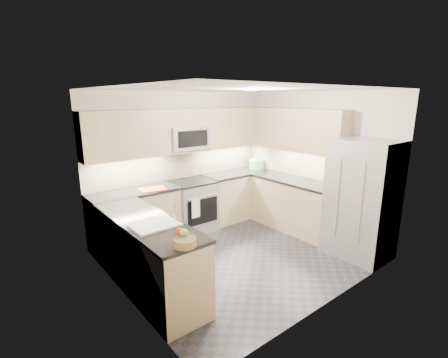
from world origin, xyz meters
TOP-DOWN VIEW (x-y plane):
  - floor at (0.00, 0.00)m, footprint 3.60×3.20m
  - ceiling at (0.00, 0.00)m, footprint 3.60×3.20m
  - wall_back at (0.00, 1.60)m, footprint 3.60×0.02m
  - wall_front at (0.00, -1.60)m, footprint 3.60×0.02m
  - wall_left at (-1.80, 0.00)m, footprint 0.02×3.20m
  - wall_right at (1.80, 0.00)m, footprint 0.02×3.20m
  - base_cab_back_left at (-1.09, 1.30)m, footprint 1.42×0.60m
  - base_cab_back_right at (1.09, 1.30)m, footprint 1.42×0.60m
  - base_cab_right at (1.50, 0.15)m, footprint 0.60×1.70m
  - base_cab_peninsula at (-1.50, 0.00)m, footprint 0.60×2.00m
  - countertop_back_left at (-1.09, 1.30)m, footprint 1.42×0.63m
  - countertop_back_right at (1.09, 1.30)m, footprint 1.42×0.63m
  - countertop_right at (1.50, 0.15)m, footprint 0.63×1.70m
  - countertop_peninsula at (-1.50, 0.00)m, footprint 0.63×2.00m
  - upper_cab_back at (0.00, 1.43)m, footprint 3.60×0.35m
  - upper_cab_right at (1.62, 0.28)m, footprint 0.35×1.95m
  - backsplash_back at (0.00, 1.60)m, footprint 3.60×0.01m
  - backsplash_right at (1.80, 0.45)m, footprint 0.01×2.30m
  - gas_range at (0.00, 1.28)m, footprint 0.76×0.65m
  - range_cooktop at (0.00, 1.28)m, footprint 0.76×0.65m
  - oven_door_glass at (0.00, 0.95)m, footprint 0.62×0.02m
  - oven_handle at (0.00, 0.93)m, footprint 0.60×0.02m
  - microwave at (0.00, 1.40)m, footprint 0.76×0.40m
  - microwave_door at (0.00, 1.20)m, footprint 0.60×0.01m
  - refrigerator at (1.45, -1.15)m, footprint 0.70×0.90m
  - fridge_handle_left at (1.08, -1.33)m, footprint 0.02×0.02m
  - fridge_handle_right at (1.08, -0.97)m, footprint 0.02×0.02m
  - sink_basin at (-1.50, -0.25)m, footprint 0.52×0.38m
  - faucet at (-1.24, -0.25)m, footprint 0.03×0.03m
  - utensil_bowl at (1.67, 1.34)m, footprint 0.36×0.36m
  - cutting_board at (-0.81, 1.18)m, footprint 0.45×0.35m
  - fruit_basket at (-1.51, -0.92)m, footprint 0.24×0.24m
  - fruit_apple at (-1.50, -0.80)m, footprint 0.08×0.08m
  - fruit_pear at (-1.48, -0.85)m, footprint 0.08×0.08m
  - dish_towel_check at (-0.17, 0.91)m, footprint 0.17×0.03m
  - fruit_orange at (-1.47, -0.85)m, footprint 0.07×0.07m

SIDE VIEW (x-z plane):
  - floor at x=0.00m, z-range 0.00..0.00m
  - base_cab_back_left at x=-1.09m, z-range 0.00..0.90m
  - base_cab_back_right at x=1.09m, z-range 0.00..0.90m
  - base_cab_right at x=1.50m, z-range 0.00..0.90m
  - base_cab_peninsula at x=-1.50m, z-range 0.00..0.90m
  - oven_door_glass at x=0.00m, z-range 0.22..0.68m
  - gas_range at x=0.00m, z-range 0.00..0.91m
  - dish_towel_check at x=-0.17m, z-range 0.39..0.71m
  - oven_handle at x=0.00m, z-range 0.71..0.73m
  - sink_basin at x=-1.50m, z-range 0.80..0.96m
  - refrigerator at x=1.45m, z-range 0.00..1.80m
  - range_cooktop at x=0.00m, z-range 0.90..0.93m
  - countertop_back_left at x=-1.09m, z-range 0.90..0.94m
  - countertop_back_right at x=1.09m, z-range 0.90..0.94m
  - countertop_right at x=1.50m, z-range 0.90..0.94m
  - countertop_peninsula at x=-1.50m, z-range 0.90..0.94m
  - cutting_board at x=-0.81m, z-range 0.94..0.95m
  - fridge_handle_left at x=1.08m, z-range 0.35..1.55m
  - fridge_handle_right at x=1.08m, z-range 0.35..1.55m
  - fruit_basket at x=-1.51m, z-range 0.94..1.02m
  - utensil_bowl at x=1.67m, z-range 0.94..1.12m
  - fruit_orange at x=-1.47m, z-range 1.02..1.09m
  - fruit_apple at x=-1.50m, z-range 1.02..1.09m
  - fruit_pear at x=-1.48m, z-range 1.02..1.09m
  - faucet at x=-1.24m, z-range 0.94..1.22m
  - backsplash_back at x=0.00m, z-range 0.94..1.45m
  - backsplash_right at x=1.80m, z-range 0.94..1.45m
  - wall_back at x=0.00m, z-range 0.00..2.50m
  - wall_front at x=0.00m, z-range 0.00..2.50m
  - wall_left at x=-1.80m, z-range 0.00..2.50m
  - wall_right at x=1.80m, z-range 0.00..2.50m
  - microwave at x=0.00m, z-range 1.50..1.90m
  - microwave_door at x=0.00m, z-range 1.56..1.84m
  - upper_cab_back at x=0.00m, z-range 1.45..2.20m
  - upper_cab_right at x=1.62m, z-range 1.45..2.20m
  - ceiling at x=0.00m, z-range 2.49..2.51m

